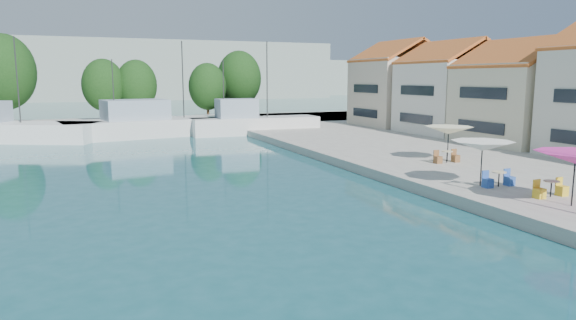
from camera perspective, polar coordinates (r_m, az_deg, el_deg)
name	(u,v)px	position (r m, az deg, el deg)	size (l,w,h in m)	color
quay_right	(531,153)	(43.68, 25.35, 0.75)	(32.00, 92.00, 0.60)	gray
quay_far	(99,125)	(66.44, -20.30, 3.64)	(90.00, 16.00, 0.60)	gray
hill_east	(229,78)	(186.02, -6.57, 9.07)	(140.00, 40.00, 12.00)	gray
building_04	(524,90)	(46.83, 24.71, 7.10)	(9.00, 8.80, 9.20)	beige
building_05	(451,85)	(53.41, 17.65, 7.91)	(8.40, 8.80, 9.70)	silver
building_06	(399,82)	(60.62, 12.19, 8.45)	(9.00, 8.80, 10.20)	beige
trawler_03	(161,125)	(55.34, -13.98, 3.75)	(21.20, 8.68, 10.20)	silver
trawler_04	(252,124)	(55.34, -4.01, 4.00)	(13.76, 3.73, 10.20)	silver
tree_04	(4,72)	(69.32, -29.04, 8.56)	(7.11, 7.11, 10.52)	#3F2B19
tree_05	(103,85)	(69.20, -19.82, 7.84)	(5.26, 5.26, 7.78)	#3F2B19
tree_06	(136,85)	(69.69, -16.48, 7.98)	(5.22, 5.22, 7.72)	#3F2B19
tree_07	(207,87)	(69.36, -8.94, 8.06)	(4.97, 4.97, 7.35)	#3F2B19
tree_08	(239,78)	(73.69, -5.44, 9.01)	(6.21, 6.21, 9.19)	#3F2B19
umbrella_pink	(576,158)	(24.66, 29.32, 0.21)	(3.34, 3.34, 2.32)	black
umbrella_white	(482,146)	(27.39, 20.80, 1.47)	(3.10, 3.10, 2.28)	black
umbrella_cream	(449,130)	(34.99, 17.42, 3.17)	(3.12, 3.12, 2.27)	black
cafe_table_01	(551,191)	(26.36, 27.17, -3.07)	(1.82, 0.70, 0.76)	black
cafe_table_02	(499,181)	(27.77, 22.37, -2.17)	(1.82, 0.70, 0.76)	black
cafe_table_03	(447,158)	(34.43, 17.23, 0.18)	(1.82, 0.70, 0.76)	black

